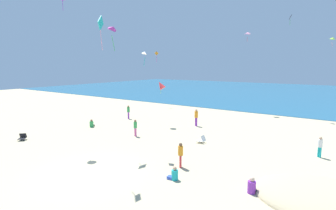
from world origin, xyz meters
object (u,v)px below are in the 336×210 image
(kite_pink, at_px, (248,33))
(kite_lime, at_px, (333,38))
(beach_chair_mid_beach, at_px, (202,139))
(person_7, at_px, (196,116))
(kite_black, at_px, (290,17))
(person_4, at_px, (135,127))
(kite_teal, at_px, (101,24))
(person_3, at_px, (320,145))
(kite_white, at_px, (145,53))
(kite_magenta, at_px, (114,28))
(person_1, at_px, (128,111))
(person_2, at_px, (92,124))
(person_6, at_px, (252,187))
(person_5, at_px, (174,175))
(kite_orange, at_px, (157,54))
(person_0, at_px, (181,153))
(kite_red, at_px, (161,85))
(beach_chair_far_right, at_px, (22,137))

(kite_pink, xyz_separation_m, kite_lime, (9.49, -1.39, -1.33))
(beach_chair_mid_beach, distance_m, person_7, 5.86)
(kite_black, bearing_deg, person_4, -116.14)
(kite_teal, bearing_deg, beach_chair_mid_beach, 74.31)
(person_3, bearing_deg, kite_white, -18.09)
(person_3, xyz_separation_m, kite_magenta, (-12.51, -6.55, 7.85))
(kite_black, bearing_deg, kite_lime, -17.64)
(person_1, distance_m, kite_lime, 23.37)
(person_2, bearing_deg, person_6, -133.65)
(person_1, height_order, person_5, person_1)
(person_3, height_order, person_6, person_3)
(person_2, relative_size, kite_orange, 0.48)
(person_1, height_order, person_3, person_1)
(person_0, height_order, person_3, person_0)
(kite_red, bearing_deg, person_3, -5.91)
(person_6, xyz_separation_m, kite_lime, (1.69, 20.59, 8.64))
(person_1, bearing_deg, person_0, 85.07)
(person_5, xyz_separation_m, kite_white, (-4.42, 2.91, 6.71))
(beach_chair_mid_beach, xyz_separation_m, kite_red, (-6.36, 3.11, 3.90))
(person_5, bearing_deg, person_3, -134.32)
(beach_chair_mid_beach, distance_m, person_5, 7.13)
(kite_orange, bearing_deg, kite_teal, -59.57)
(person_0, xyz_separation_m, person_6, (4.58, -0.71, -0.58))
(person_2, distance_m, person_3, 19.91)
(person_4, relative_size, kite_orange, 0.89)
(person_2, relative_size, person_7, 0.45)
(kite_orange, bearing_deg, person_1, -70.58)
(kite_pink, height_order, kite_lime, kite_pink)
(kite_orange, relative_size, kite_lime, 1.69)
(person_1, bearing_deg, person_7, 128.81)
(beach_chair_mid_beach, bearing_deg, person_1, -19.80)
(person_4, distance_m, kite_pink, 20.35)
(person_1, xyz_separation_m, person_2, (-0.22, -5.09, -0.62))
(person_7, relative_size, kite_red, 1.26)
(person_0, height_order, person_1, person_1)
(person_7, bearing_deg, beach_chair_mid_beach, -111.24)
(kite_pink, bearing_deg, person_5, -80.42)
(kite_red, bearing_deg, beach_chair_mid_beach, -26.06)
(person_1, xyz_separation_m, kite_teal, (9.15, -11.54, 7.48))
(person_4, xyz_separation_m, kite_red, (-0.68, 4.68, 3.32))
(beach_chair_mid_beach, distance_m, person_0, 5.38)
(person_1, relative_size, kite_lime, 1.60)
(person_3, distance_m, kite_red, 14.85)
(person_4, xyz_separation_m, person_6, (11.52, -4.34, -0.55))
(person_6, height_order, kite_teal, kite_teal)
(kite_lime, bearing_deg, kite_pink, 171.68)
(beach_chair_far_right, distance_m, person_0, 14.12)
(beach_chair_mid_beach, bearing_deg, person_0, 101.11)
(person_1, relative_size, kite_magenta, 0.88)
(kite_magenta, height_order, kite_white, kite_magenta)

